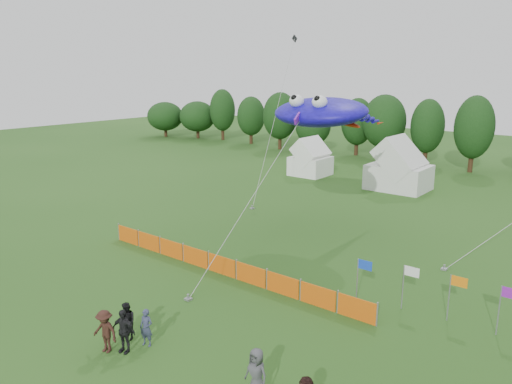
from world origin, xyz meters
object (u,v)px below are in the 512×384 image
Objects in this scene: barrier_fence at (222,265)px; stingray_kite at (324,112)px; spectator_b at (127,321)px; spectator_e at (257,373)px; tent_right at (399,169)px; spectator_c at (105,331)px; spectator_d at (124,331)px; spectator_a at (146,328)px; tent_left at (311,160)px.

stingray_kite reaches higher than barrier_fence.
spectator_b is 6.41m from spectator_e.
tent_right is at bearing 107.02° from spectator_e.
spectator_b is (2.17, -31.87, -1.09)m from tent_right.
spectator_b is 0.91× the size of spectator_c.
spectator_d reaches higher than barrier_fence.
spectator_a is 0.86× the size of spectator_e.
tent_left is at bearing 121.69° from spectator_e.
barrier_fence is 11.40× the size of spectator_b.
spectator_e is at bearing -74.78° from tent_right.
spectator_d reaches higher than spectator_b.
tent_left is 0.69× the size of tent_right.
barrier_fence is 8.26m from spectator_d.
barrier_fence is 11.69× the size of spectator_a.
tent_right is 24.62m from barrier_fence.
spectator_c is at bearing -78.04° from spectator_b.
tent_left is at bearing 116.79° from spectator_b.
tent_right reaches higher than spectator_d.
spectator_c is 0.71m from spectator_d.
stingray_kite reaches higher than spectator_d.
spectator_a is at bearing 45.34° from spectator_c.
spectator_c is at bearing -86.05° from tent_right.
spectator_b is at bearing -69.71° from tent_left.
tent_left is 2.03× the size of spectator_d.
barrier_fence is 10.12× the size of spectator_d.
spectator_c is at bearing -164.95° from spectator_e.
spectator_d is at bearing -128.56° from spectator_a.
spectator_d is at bearing -74.65° from barrier_fence.
stingray_kite is (-1.15, 17.69, 7.20)m from spectator_c.
tent_left is at bearing 112.63° from barrier_fence.
spectator_a is at bearing -84.32° from tent_right.
tent_left is 34.40m from spectator_b.
spectator_b is at bearing -78.21° from barrier_fence.
spectator_b is 1.12m from spectator_c.
spectator_a is 1.00m from spectator_b.
spectator_b is at bearing 120.59° from spectator_d.
spectator_b is 0.94m from spectator_d.
barrier_fence is at bearing 140.65° from spectator_e.
spectator_b is at bearing 85.10° from spectator_c.
spectator_c reaches higher than spectator_a.
spectator_c is (1.63, -8.40, 0.37)m from barrier_fence.
tent_right is 0.29× the size of barrier_fence.
spectator_a is (2.51, -7.12, 0.27)m from barrier_fence.
spectator_c is 6.46m from spectator_e.
stingray_kite is (-2.03, 16.40, 7.31)m from spectator_a.
stingray_kite is at bearing 83.36° from spectator_c.
tent_right is 0.25× the size of stingray_kite.
barrier_fence is 10.32× the size of spectator_c.
spectator_a is 0.98× the size of spectator_b.
tent_left is 35.24m from spectator_d.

